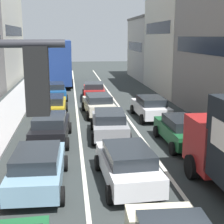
# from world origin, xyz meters

# --- Properties ---
(sidewalk_left) EXTENTS (2.60, 64.00, 0.14)m
(sidewalk_left) POSITION_xyz_m (-6.70, 20.00, 0.07)
(sidewalk_left) COLOR #9B9B9B
(sidewalk_left) RESTS_ON ground
(lane_stripe_left) EXTENTS (0.16, 60.00, 0.01)m
(lane_stripe_left) POSITION_xyz_m (-1.70, 20.00, 0.01)
(lane_stripe_left) COLOR silver
(lane_stripe_left) RESTS_ON ground
(lane_stripe_right) EXTENTS (0.16, 60.00, 0.01)m
(lane_stripe_right) POSITION_xyz_m (1.70, 20.00, 0.01)
(lane_stripe_right) COLOR silver
(lane_stripe_right) RESTS_ON ground
(building_row_right) EXTENTS (7.20, 43.90, 11.72)m
(building_row_right) POSITION_xyz_m (9.90, 21.72, 4.89)
(building_row_right) COLOR #B2ADA3
(building_row_right) RESTS_ON ground
(sedan_centre_lane_second) EXTENTS (2.24, 4.39, 1.49)m
(sedan_centre_lane_second) POSITION_xyz_m (-0.09, 6.71, 0.80)
(sedan_centre_lane_second) COLOR silver
(sedan_centre_lane_second) RESTS_ON ground
(wagon_left_lane_second) EXTENTS (2.16, 4.35, 1.49)m
(wagon_left_lane_second) POSITION_xyz_m (-3.42, 6.82, 0.80)
(wagon_left_lane_second) COLOR #759EB7
(wagon_left_lane_second) RESTS_ON ground
(hatchback_centre_lane_third) EXTENTS (2.24, 4.38, 1.49)m
(hatchback_centre_lane_third) POSITION_xyz_m (-0.05, 12.75, 0.80)
(hatchback_centre_lane_third) COLOR gray
(hatchback_centre_lane_third) RESTS_ON ground
(sedan_left_lane_third) EXTENTS (2.22, 4.38, 1.49)m
(sedan_left_lane_third) POSITION_xyz_m (-3.25, 12.32, 0.80)
(sedan_left_lane_third) COLOR black
(sedan_left_lane_third) RESTS_ON ground
(coupe_centre_lane_fourth) EXTENTS (2.29, 4.41, 1.49)m
(coupe_centre_lane_fourth) POSITION_xyz_m (-0.19, 18.14, 0.80)
(coupe_centre_lane_fourth) COLOR beige
(coupe_centre_lane_fourth) RESTS_ON ground
(sedan_left_lane_fourth) EXTENTS (2.11, 4.32, 1.49)m
(sedan_left_lane_fourth) POSITION_xyz_m (-3.42, 18.04, 0.80)
(sedan_left_lane_fourth) COLOR #B29319
(sedan_left_lane_fourth) RESTS_ON ground
(sedan_centre_lane_fifth) EXTENTS (2.22, 4.38, 1.49)m
(sedan_centre_lane_fifth) POSITION_xyz_m (-0.05, 24.38, 0.80)
(sedan_centre_lane_fifth) COLOR #A51E1E
(sedan_centre_lane_fifth) RESTS_ON ground
(sedan_left_lane_fifth) EXTENTS (2.29, 4.41, 1.49)m
(sedan_left_lane_fifth) POSITION_xyz_m (-3.50, 24.58, 0.80)
(sedan_left_lane_fifth) COLOR #194C8C
(sedan_left_lane_fifth) RESTS_ON ground
(sedan_right_lane_behind_truck) EXTENTS (2.09, 4.32, 1.49)m
(sedan_right_lane_behind_truck) POSITION_xyz_m (3.49, 10.92, 0.80)
(sedan_right_lane_behind_truck) COLOR #19592D
(sedan_right_lane_behind_truck) RESTS_ON ground
(wagon_right_lane_far) EXTENTS (2.15, 4.34, 1.49)m
(wagon_right_lane_far) POSITION_xyz_m (3.26, 16.71, 0.80)
(wagon_right_lane_far) COLOR silver
(wagon_right_lane_far) RESTS_ON ground
(bus_mid_queue_primary) EXTENTS (2.90, 10.53, 5.06)m
(bus_mid_queue_primary) POSITION_xyz_m (-3.25, 33.92, 2.83)
(bus_mid_queue_primary) COLOR navy
(bus_mid_queue_primary) RESTS_ON ground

